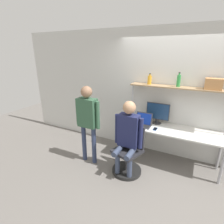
{
  "coord_description": "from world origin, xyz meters",
  "views": [
    {
      "loc": [
        0.38,
        -3.01,
        2.21
      ],
      "look_at": [
        -1.07,
        -0.16,
        1.1
      ],
      "focal_mm": 28.0,
      "sensor_mm": 36.0,
      "label": 1
    }
  ],
  "objects": [
    {
      "name": "wall_back",
      "position": [
        0.0,
        0.7,
        1.35
      ],
      "size": [
        8.0,
        0.06,
        2.7
      ],
      "color": "silver",
      "rests_on": "ground_plane"
    },
    {
      "name": "office_chair",
      "position": [
        -0.64,
        -0.32,
        0.29
      ],
      "size": [
        0.58,
        0.58,
        0.93
      ],
      "color": "black",
      "rests_on": "ground_plane"
    },
    {
      "name": "bottle_amber",
      "position": [
        -0.56,
        0.52,
        1.67
      ],
      "size": [
        0.08,
        0.08,
        0.22
      ],
      "color": "gold",
      "rests_on": "shelf_unit"
    },
    {
      "name": "person_standing",
      "position": [
        -1.49,
        -0.38,
        1.02
      ],
      "size": [
        0.54,
        0.22,
        1.61
      ],
      "color": "#2D3856",
      "rests_on": "ground_plane"
    },
    {
      "name": "laptop",
      "position": [
        -0.57,
        0.28,
        0.82
      ],
      "size": [
        0.35,
        0.26,
        0.26
      ],
      "color": "#333338",
      "rests_on": "desk"
    },
    {
      "name": "storage_box",
      "position": [
        0.58,
        0.52,
        1.67
      ],
      "size": [
        0.28,
        0.18,
        0.2
      ],
      "color": "#B27A47",
      "rests_on": "shelf_unit"
    },
    {
      "name": "shelf_unit",
      "position": [
        0.0,
        0.52,
        1.38
      ],
      "size": [
        1.86,
        0.27,
        1.58
      ],
      "color": "#997A56",
      "rests_on": "ground_plane"
    },
    {
      "name": "monitor",
      "position": [
        -0.34,
        0.53,
        0.99
      ],
      "size": [
        0.48,
        0.19,
        0.45
      ],
      "color": "#333338",
      "rests_on": "desk"
    },
    {
      "name": "cell_phone",
      "position": [
        -0.29,
        0.2,
        0.76
      ],
      "size": [
        0.07,
        0.15,
        0.01
      ],
      "color": "#264C8C",
      "rests_on": "desk"
    },
    {
      "name": "desk",
      "position": [
        0.0,
        0.34,
        0.68
      ],
      "size": [
        1.96,
        0.65,
        0.75
      ],
      "color": "silver",
      "rests_on": "ground_plane"
    },
    {
      "name": "bottle_green",
      "position": [
        0.0,
        0.52,
        1.69
      ],
      "size": [
        0.07,
        0.07,
        0.27
      ],
      "color": "#2D8C3F",
      "rests_on": "shelf_unit"
    },
    {
      "name": "ground_plane",
      "position": [
        0.0,
        0.0,
        0.0
      ],
      "size": [
        12.0,
        12.0,
        0.0
      ],
      "primitive_type": "plane",
      "color": "slate"
    },
    {
      "name": "person_seated",
      "position": [
        -0.65,
        -0.37,
        0.84
      ],
      "size": [
        0.53,
        0.47,
        1.42
      ],
      "color": "#38425B",
      "rests_on": "ground_plane"
    }
  ]
}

